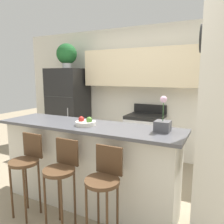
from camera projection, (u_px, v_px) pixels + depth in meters
ground_plane at (88, 203)px, 2.80m from camera, size 14.00×14.00×0.00m
wall_back at (146, 83)px, 4.16m from camera, size 5.60×0.38×2.55m
pillar_right at (219, 113)px, 1.98m from camera, size 0.38×0.32×2.55m
counter_bar at (88, 165)px, 2.71m from camera, size 2.32×0.63×1.03m
refrigerator at (69, 110)px, 4.71m from camera, size 0.75×0.67×1.76m
stove_range at (145, 139)px, 4.06m from camera, size 0.64×0.59×1.07m
bar_stool_left at (27, 163)px, 2.48m from camera, size 0.33×0.33×0.95m
bar_stool_mid at (61, 172)px, 2.26m from camera, size 0.33×0.33×0.95m
bar_stool_right at (104, 182)px, 2.04m from camera, size 0.33×0.33×0.95m
potted_plant_on_fridge at (67, 55)px, 4.52m from camera, size 0.42×0.42×0.51m
orchid_vase at (163, 123)px, 2.28m from camera, size 0.16×0.16×0.38m
fruit_bowl at (86, 123)px, 2.57m from camera, size 0.24×0.24×0.11m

